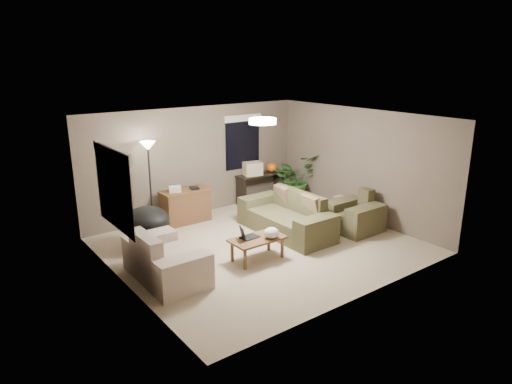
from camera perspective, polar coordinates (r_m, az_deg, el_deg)
room_shell at (r=8.61m, az=0.80°, el=0.98°), size 5.50×5.50×5.50m
main_sofa at (r=9.59m, az=3.93°, el=-3.41°), size 0.95×2.20×0.85m
throw_pillows at (r=9.64m, az=5.12°, el=-1.11°), size 0.30×1.37×0.47m
loveseat at (r=7.78m, az=-11.38°, el=-8.59°), size 0.90×1.60×0.85m
armchair at (r=9.94m, az=12.19°, el=-3.01°), size 0.95×1.00×0.85m
coffee_table at (r=8.29m, az=0.18°, el=-6.16°), size 1.00×0.55×0.42m
laptop at (r=8.23m, az=-1.18°, el=-5.43°), size 0.40×0.26×0.24m
plastic_bag at (r=8.24m, az=1.93°, el=-5.12°), size 0.30×0.27×0.20m
desk at (r=10.27m, az=-8.74°, el=-1.73°), size 1.10×0.50×0.75m
desk_papers at (r=10.07m, az=-9.60°, el=0.38°), size 0.72×0.32×0.12m
console_table at (r=11.54m, az=0.58°, el=0.81°), size 1.30×0.40×0.75m
pumpkin at (r=11.64m, az=1.95°, el=3.11°), size 0.33×0.33×0.23m
cardboard_box at (r=11.28m, az=-0.43°, el=2.93°), size 0.50×0.43×0.33m
papasan_chair at (r=9.04m, az=-13.52°, el=-3.95°), size 1.18×1.18×0.80m
floor_lamp at (r=9.64m, az=-13.29°, el=4.33°), size 0.32×0.32×1.91m
ceiling_fixture at (r=8.37m, az=0.83°, el=8.85°), size 0.50×0.50×0.10m
houseplant at (r=11.53m, az=4.67°, el=1.01°), size 1.13×1.26×0.98m
cat_scratching_post at (r=10.69m, az=10.39°, el=-2.00°), size 0.32×0.32×0.50m
window_left at (r=7.47m, az=-17.49°, el=2.03°), size 0.05×1.56×1.33m
window_back at (r=11.20m, az=-1.67°, el=7.40°), size 1.06×0.05×1.33m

